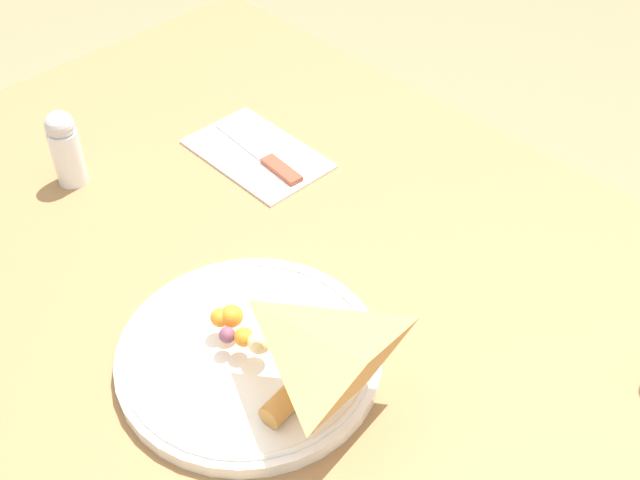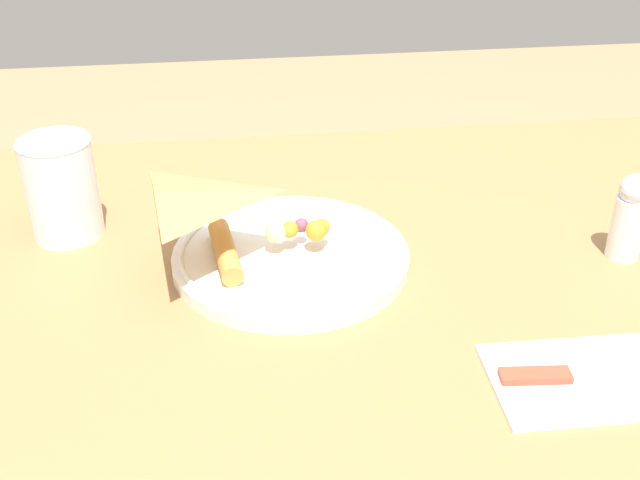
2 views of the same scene
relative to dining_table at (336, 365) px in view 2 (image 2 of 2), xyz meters
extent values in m
cube|color=olive|center=(0.00, 0.00, 0.08)|extent=(1.21, 0.88, 0.03)
cube|color=brown|center=(0.56, 0.39, -0.28)|extent=(0.06, 0.06, 0.69)
cylinder|color=white|center=(-0.04, 0.07, 0.10)|extent=(0.27, 0.27, 0.02)
torus|color=white|center=(-0.04, 0.07, 0.11)|extent=(0.25, 0.25, 0.01)
pyramid|color=tan|center=(-0.05, 0.07, 0.12)|extent=(0.15, 0.13, 0.02)
cylinder|color=#C68942|center=(-0.12, 0.07, 0.12)|extent=(0.04, 0.11, 0.02)
sphere|color=orange|center=(-0.01, 0.07, 0.14)|extent=(0.02, 0.02, 0.02)
sphere|color=orange|center=(-0.04, 0.08, 0.13)|extent=(0.02, 0.02, 0.02)
sphere|color=#7A4256|center=(-0.03, 0.09, 0.13)|extent=(0.02, 0.02, 0.02)
sphere|color=#EFDB93|center=(-0.06, 0.07, 0.14)|extent=(0.02, 0.02, 0.02)
sphere|color=orange|center=(-0.01, 0.08, 0.13)|extent=(0.02, 0.02, 0.02)
cylinder|color=white|center=(-0.30, 0.18, 0.15)|extent=(0.08, 0.08, 0.12)
cylinder|color=#B27F42|center=(-0.30, 0.18, 0.14)|extent=(0.07, 0.07, 0.11)
torus|color=white|center=(-0.30, 0.18, 0.21)|extent=(0.08, 0.08, 0.00)
cube|color=white|center=(0.21, -0.16, 0.09)|extent=(0.19, 0.12, 0.00)
cube|color=#99422D|center=(0.16, -0.16, 0.10)|extent=(0.07, 0.03, 0.01)
cube|color=silver|center=(0.25, -0.16, 0.10)|extent=(0.11, 0.03, 0.00)
cylinder|color=white|center=(0.34, 0.04, 0.13)|extent=(0.04, 0.04, 0.08)
sphere|color=silver|center=(0.34, 0.04, 0.18)|extent=(0.04, 0.04, 0.04)
camera|label=1|loc=(-0.46, 0.38, 0.74)|focal=45.00mm
camera|label=2|loc=(-0.11, -0.69, 0.59)|focal=45.00mm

